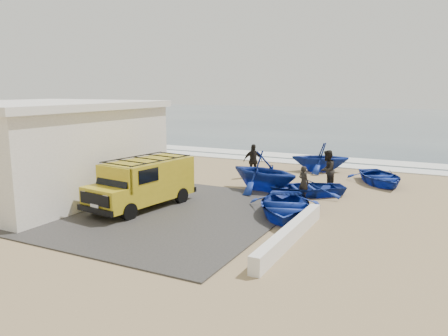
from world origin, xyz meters
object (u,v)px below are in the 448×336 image
at_px(boat_far_left, 320,157).
at_px(parapet, 290,234).
at_px(boat_near_right, 307,188).
at_px(boat_mid_right, 380,177).
at_px(building, 39,148).
at_px(van, 144,181).
at_px(fisherman_middle, 327,170).
at_px(fisherman_front, 304,182).
at_px(boat_near_left, 284,205).
at_px(fisherman_back, 253,161).
at_px(boat_mid_left, 264,171).

bearing_deg(boat_far_left, parapet, -7.52).
bearing_deg(boat_near_right, boat_mid_right, 114.48).
relative_size(building, boat_mid_right, 2.52).
bearing_deg(parapet, boat_mid_right, 82.48).
bearing_deg(van, fisherman_middle, 55.49).
bearing_deg(fisherman_front, boat_near_right, -61.51).
xyz_separation_m(parapet, fisherman_middle, (-0.78, 7.88, 0.71)).
bearing_deg(boat_near_right, boat_near_left, -29.25).
bearing_deg(fisherman_front, fisherman_middle, -77.93).
relative_size(building, fisherman_back, 5.00).
distance_m(building, fisherman_middle, 13.64).
bearing_deg(boat_mid_left, van, 163.09).
relative_size(boat_near_left, boat_far_left, 1.25).
relative_size(boat_far_left, fisherman_front, 2.20).
xyz_separation_m(parapet, boat_mid_left, (-3.48, 6.37, 0.69)).
bearing_deg(fisherman_front, boat_near_left, 118.30).
height_order(boat_near_right, boat_far_left, boat_far_left).
distance_m(boat_near_right, fisherman_front, 0.74).
distance_m(boat_near_right, boat_mid_right, 4.89).
xyz_separation_m(building, fisherman_middle, (11.72, 6.88, -1.18)).
relative_size(building, boat_near_right, 2.70).
distance_m(building, boat_mid_right, 16.87).
distance_m(boat_near_left, fisherman_front, 3.02).
relative_size(building, boat_far_left, 2.86).
bearing_deg(boat_mid_left, fisherman_back, 48.57).
bearing_deg(fisherman_middle, parapet, 11.07).
distance_m(boat_mid_right, fisherman_middle, 3.39).
height_order(building, fisherman_middle, building).
bearing_deg(boat_mid_right, fisherman_middle, -159.50).
relative_size(van, boat_mid_left, 1.37).
relative_size(boat_mid_left, boat_mid_right, 0.98).
bearing_deg(boat_near_right, van, -78.82).
xyz_separation_m(boat_far_left, fisherman_back, (-2.87, -3.49, 0.07)).
bearing_deg(fisherman_back, boat_near_left, -98.14).
bearing_deg(boat_far_left, boat_near_left, -11.24).
height_order(parapet, van, van).
relative_size(van, boat_far_left, 1.52).
relative_size(van, boat_near_right, 1.44).
relative_size(building, fisherman_front, 6.30).
relative_size(parapet, boat_mid_right, 1.61).
bearing_deg(boat_near_left, boat_near_right, 74.89).
height_order(van, boat_near_left, van).
height_order(boat_mid_right, fisherman_back, fisherman_back).
xyz_separation_m(parapet, fisherman_back, (-5.20, 9.05, 0.67)).
height_order(building, boat_far_left, building).
height_order(boat_near_right, fisherman_front, fisherman_front).
relative_size(parapet, fisherman_back, 3.19).
height_order(boat_near_left, fisherman_front, fisherman_front).
distance_m(building, fisherman_front, 12.24).
xyz_separation_m(boat_near_right, fisherman_front, (0.03, -0.63, 0.39)).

